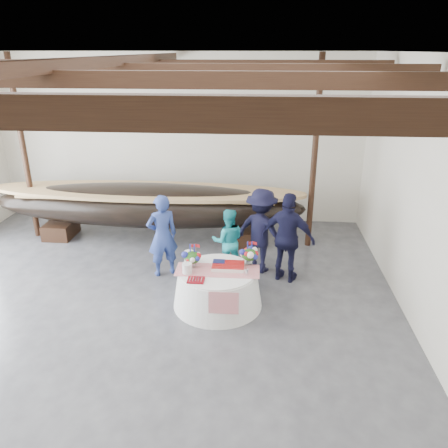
{
  "coord_description": "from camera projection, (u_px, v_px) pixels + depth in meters",
  "views": [
    {
      "loc": [
        2.27,
        -5.7,
        4.55
      ],
      "look_at": [
        1.53,
        2.86,
        1.1
      ],
      "focal_mm": 35.0,
      "sensor_mm": 36.0,
      "label": 1
    }
  ],
  "objects": [
    {
      "name": "wall_back",
      "position": [
        178.0,
        140.0,
        11.85
      ],
      "size": [
        10.0,
        0.02,
        4.5
      ],
      "primitive_type": "cube",
      "color": "silver",
      "rests_on": "ground"
    },
    {
      "name": "ceiling",
      "position": [
        83.0,
        53.0,
        5.47
      ],
      "size": [
        10.0,
        12.0,
        0.01
      ],
      "primitive_type": "cube",
      "color": "white",
      "rests_on": "wall_back"
    },
    {
      "name": "longboat_display",
      "position": [
        148.0,
        205.0,
        10.87
      ],
      "size": [
        7.82,
        1.56,
        1.47
      ],
      "color": "black",
      "rests_on": "ground"
    },
    {
      "name": "tabletop_items",
      "position": [
        218.0,
        260.0,
        8.19
      ],
      "size": [
        1.56,
        1.0,
        0.4
      ],
      "color": "red",
      "rests_on": "banquet_table"
    },
    {
      "name": "banquet_table",
      "position": [
        218.0,
        288.0,
        8.23
      ],
      "size": [
        1.68,
        1.68,
        0.73
      ],
      "color": "silver",
      "rests_on": "ground"
    },
    {
      "name": "guest_man_left",
      "position": [
        261.0,
        231.0,
        9.33
      ],
      "size": [
        1.39,
        1.19,
        1.86
      ],
      "primitive_type": "imported",
      "rotation": [
        0.0,
        0.0,
        2.64
      ],
      "color": "black",
      "rests_on": "ground"
    },
    {
      "name": "guest_woman_teal",
      "position": [
        228.0,
        241.0,
        9.36
      ],
      "size": [
        0.76,
        0.63,
        1.44
      ],
      "primitive_type": "imported",
      "rotation": [
        0.0,
        0.0,
        3.27
      ],
      "color": "#22A8B1",
      "rests_on": "ground"
    },
    {
      "name": "guest_man_right",
      "position": [
        288.0,
        238.0,
        8.91
      ],
      "size": [
        1.22,
        0.85,
        1.92
      ],
      "primitive_type": "imported",
      "rotation": [
        0.0,
        0.0,
        2.76
      ],
      "color": "black",
      "rests_on": "ground"
    },
    {
      "name": "floor",
      "position": [
        116.0,
        348.0,
        7.14
      ],
      "size": [
        10.0,
        12.0,
        0.01
      ],
      "primitive_type": "cube",
      "color": "#3D3D42",
      "rests_on": "ground"
    },
    {
      "name": "pavilion_structure",
      "position": [
        107.0,
        89.0,
        6.36
      ],
      "size": [
        9.8,
        11.76,
        4.5
      ],
      "color": "black",
      "rests_on": "ground"
    },
    {
      "name": "guest_woman_blue",
      "position": [
        162.0,
        236.0,
        9.17
      ],
      "size": [
        0.78,
        0.69,
        1.8
      ],
      "primitive_type": "imported",
      "rotation": [
        0.0,
        0.0,
        3.65
      ],
      "color": "navy",
      "rests_on": "ground"
    }
  ]
}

